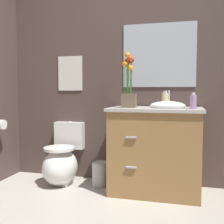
# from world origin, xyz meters

# --- Properties ---
(wall_back) EXTENTS (4.61, 0.05, 2.50)m
(wall_back) POSITION_xyz_m (0.20, 1.58, 1.25)
(wall_back) COLOR #4C3D38
(wall_back) RESTS_ON ground_plane
(toilet) EXTENTS (0.38, 0.59, 0.69)m
(toilet) POSITION_xyz_m (-0.75, 1.28, 0.24)
(toilet) COLOR white
(toilet) RESTS_ON ground_plane
(vanity_cabinet) EXTENTS (0.94, 0.56, 1.07)m
(vanity_cabinet) POSITION_xyz_m (0.31, 1.25, 0.45)
(vanity_cabinet) COLOR #9E7242
(vanity_cabinet) RESTS_ON ground_plane
(flower_vase) EXTENTS (0.14, 0.14, 0.56)m
(flower_vase) POSITION_xyz_m (0.04, 1.20, 1.08)
(flower_vase) COLOR brown
(flower_vase) RESTS_ON vanity_cabinet
(soap_bottle) EXTENTS (0.07, 0.07, 0.17)m
(soap_bottle) POSITION_xyz_m (0.40, 1.25, 0.96)
(soap_bottle) COLOR beige
(soap_bottle) RESTS_ON vanity_cabinet
(lotion_bottle) EXTENTS (0.06, 0.06, 0.16)m
(lotion_bottle) POSITION_xyz_m (0.67, 1.15, 0.95)
(lotion_bottle) COLOR #B28CBF
(lotion_bottle) RESTS_ON vanity_cabinet
(trash_bin) EXTENTS (0.18, 0.18, 0.27)m
(trash_bin) POSITION_xyz_m (-0.30, 1.30, 0.14)
(trash_bin) COLOR #B7B7BC
(trash_bin) RESTS_ON ground_plane
(wall_poster) EXTENTS (0.31, 0.01, 0.41)m
(wall_poster) POSITION_xyz_m (-0.75, 1.55, 1.27)
(wall_poster) COLOR silver
(wall_mirror) EXTENTS (0.80, 0.01, 0.70)m
(wall_mirror) POSITION_xyz_m (0.31, 1.55, 1.45)
(wall_mirror) COLOR #B2BCC6
(toilet_paper_roll) EXTENTS (0.11, 0.11, 0.11)m
(toilet_paper_roll) POSITION_xyz_m (-1.41, 1.08, 0.68)
(toilet_paper_roll) COLOR white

